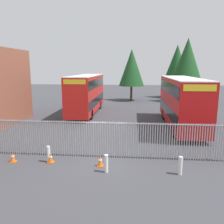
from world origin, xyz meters
TOP-DOWN VIEW (x-y plane):
  - ground_plane at (0.00, 8.00)m, footprint 100.00×100.00m
  - palisade_fence at (-0.67, 0.00)m, footprint 16.18×0.14m
  - double_decker_bus_near_gate at (5.92, 7.94)m, footprint 2.54×10.81m
  - double_decker_bus_behind_fence_left at (-3.86, 13.38)m, footprint 2.54×10.81m
  - bollard_near_left at (-3.16, -1.01)m, footprint 0.20×0.20m
  - bollard_center_front at (0.26, -1.99)m, footprint 0.20×0.20m
  - bollard_near_right at (4.00, -1.90)m, footprint 0.20×0.20m
  - traffic_cone_by_gate at (-5.22, -1.18)m, footprint 0.34×0.34m
  - traffic_cone_mid_forecourt at (-0.16, -1.26)m, footprint 0.34×0.34m
  - traffic_cone_near_kerb at (-3.03, -1.08)m, footprint 0.34×0.34m
  - tree_tall_back at (9.06, 28.59)m, footprint 4.93×4.93m
  - tree_short_side at (1.26, 24.23)m, footprint 4.03×4.03m
  - tree_mid_row at (9.65, 23.49)m, footprint 4.96×4.96m

SIDE VIEW (x-z plane):
  - ground_plane at x=0.00m, z-range 0.00..0.00m
  - traffic_cone_by_gate at x=-5.22m, z-range -0.01..0.58m
  - traffic_cone_mid_forecourt at x=-0.16m, z-range -0.01..0.58m
  - traffic_cone_near_kerb at x=-3.03m, z-range -0.01..0.58m
  - bollard_near_left at x=-3.16m, z-range 0.00..0.95m
  - bollard_center_front at x=0.26m, z-range 0.00..0.95m
  - bollard_near_right at x=4.00m, z-range 0.00..0.95m
  - palisade_fence at x=-0.67m, z-range 0.00..2.35m
  - double_decker_bus_near_gate at x=5.92m, z-range 0.21..4.63m
  - double_decker_bus_behind_fence_left at x=-3.86m, z-range 0.21..4.63m
  - tree_short_side at x=1.26m, z-range 1.18..9.33m
  - tree_tall_back at x=9.06m, z-range 1.05..10.22m
  - tree_mid_row at x=9.65m, z-range 1.27..10.92m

